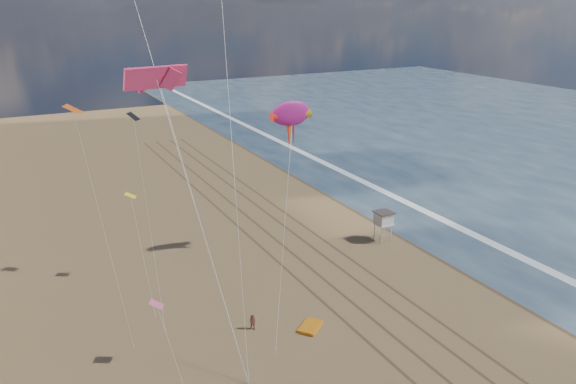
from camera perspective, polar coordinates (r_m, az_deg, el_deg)
The scene contains 8 objects.
wet_sand at distance 78.72m, azimuth 9.06°, elevation -1.28°, with size 260.00×260.00×0.00m, color #42301E.
foam at distance 81.17m, azimuth 11.46°, elevation -0.80°, with size 260.00×260.00×0.00m, color white.
tracks at distance 62.63m, azimuth 2.18°, elevation -6.52°, with size 7.68×120.00×0.01m.
lifeguard_stand at distance 66.16m, azimuth 9.69°, elevation -2.68°, with size 2.04×2.04×3.68m.
grounded_kite at distance 49.97m, azimuth 2.29°, elevation -13.51°, with size 2.39×1.52×0.27m, color orange.
show_kite at distance 58.36m, azimuth 0.29°, elevation 7.94°, with size 7.07×8.46×23.80m.
kite_flyer_b at distance 49.51m, azimuth -3.61°, elevation -13.06°, with size 0.71×0.56×1.47m, color #9A504E.
small_kites at distance 50.20m, azimuth -17.06°, elevation 2.62°, with size 7.36×16.42×13.83m.
Camera 1 is at (-25.44, -19.10, 27.00)m, focal length 35.00 mm.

